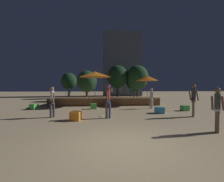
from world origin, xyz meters
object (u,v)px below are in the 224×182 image
Objects in this scene: patio_umbrella_1 at (147,78)px; background_tree_3 at (69,81)px; cube_seat_1 at (76,116)px; person_3 at (151,97)px; bistro_chair_0 at (120,91)px; patio_umbrella_0 at (95,74)px; background_tree_2 at (117,77)px; bistro_chair_2 at (111,91)px; cube_seat_2 at (159,110)px; background_tree_0 at (87,81)px; bistro_chair_3 at (69,92)px; cube_seat_3 at (34,107)px; person_1 at (52,101)px; person_0 at (217,108)px; cube_seat_4 at (93,106)px; background_tree_1 at (134,81)px; background_tree_4 at (137,77)px; bistro_chair_1 at (132,92)px; person_2 at (194,98)px; frisbee_disc at (102,116)px; person_4 at (108,99)px; cube_seat_0 at (185,108)px.

background_tree_3 reaches higher than patio_umbrella_1.
cube_seat_1 is 0.35× the size of person_3.
bistro_chair_0 is at bearing -72.12° from person_3.
person_3 is at bearing -24.10° from patio_umbrella_0.
patio_umbrella_1 is (4.92, 0.01, -0.33)m from patio_umbrella_0.
bistro_chair_2 is at bearing -101.27° from background_tree_2.
person_3 is 0.32× the size of background_tree_2.
cube_seat_2 is at bearing -44.20° from patio_umbrella_0.
bistro_chair_3 is at bearing -104.56° from background_tree_0.
person_1 reaches higher than cube_seat_3.
person_0 is 1.02× the size of person_3.
cube_seat_4 is 13.19m from background_tree_1.
patio_umbrella_0 is 3.04m from bistro_chair_3.
background_tree_3 is 0.78× the size of background_tree_4.
cube_seat_1 is 0.65× the size of bistro_chair_1.
bistro_chair_2 is at bearing 72.29° from cube_seat_1.
person_2 reaches higher than bistro_chair_0.
bistro_chair_0 is at bearing 28.21° from patio_umbrella_0.
person_3 is 7.30× the size of frisbee_disc.
person_4 reaches higher than person_0.
person_4 is 0.48× the size of background_tree_0.
background_tree_4 is at bearing -138.10° from bistro_chair_0.
bistro_chair_3 reaches higher than cube_seat_0.
person_2 is 7.71m from bistro_chair_0.
patio_umbrella_1 is at bearing -98.27° from background_tree_4.
cube_seat_1 is at bearing 28.20° from bistro_chair_2.
cube_seat_1 is at bearing 22.28° from person_3.
background_tree_4 is (2.68, 8.65, 1.97)m from bistro_chair_1.
bistro_chair_0 is (-2.41, 1.33, -1.29)m from patio_umbrella_1.
background_tree_2 is (2.64, 14.55, 3.38)m from frisbee_disc.
background_tree_2 is (4.00, 15.51, 3.17)m from cube_seat_1.
person_3 is at bearing 36.07° from cube_seat_1.
cube_seat_2 is 0.15× the size of background_tree_0.
person_0 is (0.50, -4.30, 0.72)m from cube_seat_2.
background_tree_1 is (4.24, 8.06, 1.37)m from bistro_chair_2.
person_2 is 2.11× the size of bistro_chair_0.
bistro_chair_0 is 0.17× the size of background_tree_4.
patio_umbrella_1 is at bearing 74.03° from person_4.
frisbee_disc is at bearing 36.84° from bistro_chair_2.
person_1 is 7.53m from person_3.
patio_umbrella_1 is 1.53× the size of person_2.
background_tree_0 is at bearing 131.92° from cube_seat_0.
cube_seat_0 is at bearing 91.95° from bistro_chair_2.
background_tree_1 is 0.79× the size of background_tree_2.
person_3 is (9.30, -0.27, 0.69)m from cube_seat_3.
cube_seat_1 is at bearing -97.73° from patio_umbrella_0.
background_tree_0 is at bearing -149.70° from background_tree_1.
cube_seat_2 is 2.18m from person_2.
person_2 is (-0.79, -2.23, 0.88)m from cube_seat_0.
person_0 is at bearing 63.94° from bistro_chair_2.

